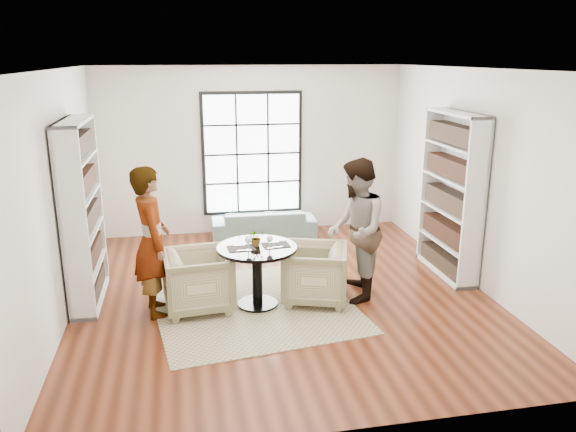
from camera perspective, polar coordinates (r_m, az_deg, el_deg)
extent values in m
plane|color=brown|center=(7.81, -0.58, -7.86)|extent=(6.00, 6.00, 0.00)
plane|color=silver|center=(10.24, -3.67, 6.65)|extent=(5.50, 0.00, 5.50)
plane|color=silver|center=(7.37, -22.17, 1.78)|extent=(0.00, 6.00, 6.00)
plane|color=silver|center=(8.27, 18.51, 3.60)|extent=(0.00, 6.00, 6.00)
plane|color=silver|center=(4.54, 6.28, -5.54)|extent=(5.50, 0.00, 5.50)
plane|color=white|center=(7.14, -0.65, 14.72)|extent=(6.00, 6.00, 0.00)
cube|color=black|center=(10.23, -3.65, 6.36)|extent=(1.82, 0.06, 2.22)
cube|color=white|center=(10.19, -3.62, 6.32)|extent=(1.70, 0.02, 2.10)
cube|color=tan|center=(7.45, -3.47, -9.08)|extent=(2.81, 2.81, 0.01)
cylinder|color=black|center=(7.46, -3.10, -8.90)|extent=(0.52, 0.52, 0.04)
cylinder|color=black|center=(7.31, -3.14, -6.21)|extent=(0.13, 0.13, 0.74)
cylinder|color=black|center=(7.17, -3.19, -3.27)|extent=(1.02, 1.02, 0.04)
imported|color=gray|center=(10.01, -2.48, -0.81)|extent=(1.85, 0.77, 0.53)
imported|color=tan|center=(7.30, -9.05, -6.50)|extent=(0.93, 0.91, 0.78)
imported|color=tan|center=(7.46, 2.71, -5.87)|extent=(1.05, 1.03, 0.76)
imported|color=gray|center=(7.12, -13.67, -2.56)|extent=(0.57, 0.76, 1.90)
imported|color=gray|center=(7.41, 6.91, -1.46)|extent=(0.93, 1.07, 1.90)
cube|color=#272421|center=(7.11, -4.78, -3.27)|extent=(0.36, 0.28, 0.01)
cube|color=#272421|center=(7.20, -1.24, -2.96)|extent=(0.36, 0.28, 0.01)
cylinder|color=silver|center=(7.02, -4.02, -3.50)|extent=(0.07, 0.07, 0.01)
cylinder|color=silver|center=(7.00, -4.03, -3.07)|extent=(0.01, 0.01, 0.11)
sphere|color=maroon|center=(6.98, -4.05, -2.40)|extent=(0.09, 0.09, 0.09)
ellipsoid|color=white|center=(6.98, -4.05, -2.40)|extent=(0.09, 0.09, 0.10)
cylinder|color=silver|center=(7.08, -1.87, -3.31)|extent=(0.06, 0.06, 0.01)
cylinder|color=silver|center=(7.06, -1.87, -2.92)|extent=(0.01, 0.01, 0.10)
sphere|color=maroon|center=(7.04, -1.88, -2.31)|extent=(0.08, 0.08, 0.08)
ellipsoid|color=white|center=(7.04, -1.88, -2.31)|extent=(0.08, 0.08, 0.09)
imported|color=gray|center=(7.16, -3.25, -2.17)|extent=(0.24, 0.23, 0.23)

